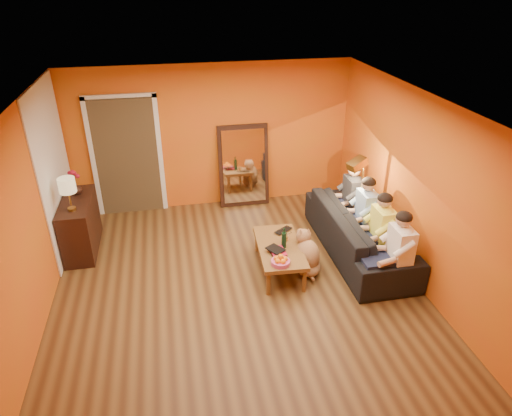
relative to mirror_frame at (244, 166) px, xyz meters
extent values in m
cube|color=brown|center=(-0.55, -2.63, -0.76)|extent=(5.00, 5.50, 0.00)
cube|color=white|center=(-0.55, -2.63, 1.84)|extent=(5.00, 5.50, 0.00)
cube|color=#D34E18|center=(-0.55, 0.12, 0.54)|extent=(5.00, 0.00, 2.60)
cube|color=#D34E18|center=(-3.05, -2.63, 0.54)|extent=(0.00, 5.50, 2.60)
cube|color=#D34E18|center=(1.95, -2.63, 0.54)|extent=(0.00, 5.50, 2.60)
cube|color=white|center=(-3.04, -0.88, 0.54)|extent=(0.02, 1.90, 2.58)
cube|color=#3F2D19|center=(-2.05, 0.20, 0.29)|extent=(1.06, 0.30, 2.10)
cube|color=white|center=(-2.62, 0.08, 0.29)|extent=(0.08, 0.06, 2.20)
cube|color=white|center=(-1.48, 0.08, 0.29)|extent=(0.08, 0.06, 2.20)
cube|color=white|center=(-2.05, 0.08, 1.36)|extent=(1.22, 0.06, 0.08)
cube|color=black|center=(0.00, 0.00, 0.00)|extent=(0.92, 0.27, 1.51)
cube|color=white|center=(0.00, -0.04, 0.00)|extent=(0.78, 0.21, 1.35)
cube|color=black|center=(-2.79, -1.08, -0.34)|extent=(0.44, 1.18, 0.85)
imported|color=black|center=(1.45, -2.03, -0.40)|extent=(2.48, 0.97, 0.73)
cylinder|color=black|center=(0.17, -2.32, -0.18)|extent=(0.07, 0.07, 0.31)
imported|color=#B27F3F|center=(0.24, -2.15, -0.30)|extent=(0.10, 0.10, 0.08)
imported|color=black|center=(0.30, -1.92, -0.33)|extent=(0.36, 0.33, 0.02)
imported|color=black|center=(-0.06, -2.47, -0.33)|extent=(0.20, 0.25, 0.02)
imported|color=#AA132D|center=(-0.05, -2.46, -0.31)|extent=(0.22, 0.29, 0.02)
imported|color=black|center=(-0.06, -2.48, -0.29)|extent=(0.29, 0.31, 0.02)
imported|color=black|center=(-2.79, -0.83, 0.18)|extent=(0.18, 0.18, 0.18)
camera|label=1|loc=(-1.33, -7.67, 3.22)|focal=32.00mm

